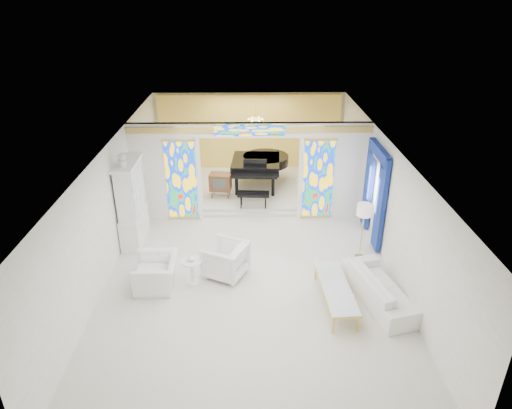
{
  "coord_description": "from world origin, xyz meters",
  "views": [
    {
      "loc": [
        -0.03,
        -10.59,
        6.51
      ],
      "look_at": [
        0.15,
        0.2,
        1.3
      ],
      "focal_mm": 32.0,
      "sensor_mm": 36.0,
      "label": 1
    }
  ],
  "objects_px": {
    "china_cabinet": "(132,203)",
    "tv_console": "(220,182)",
    "coffee_table": "(336,288)",
    "armchair_left": "(156,273)",
    "armchair_right": "(225,260)",
    "grand_piano": "(260,163)",
    "sofa": "(382,288)"
  },
  "relations": [
    {
      "from": "armchair_left",
      "to": "tv_console",
      "type": "xyz_separation_m",
      "value": [
        1.28,
        4.71,
        0.34
      ]
    },
    {
      "from": "armchair_left",
      "to": "sofa",
      "type": "height_order",
      "value": "armchair_left"
    },
    {
      "from": "coffee_table",
      "to": "armchair_left",
      "type": "bearing_deg",
      "value": 169.7
    },
    {
      "from": "grand_piano",
      "to": "armchair_left",
      "type": "bearing_deg",
      "value": -111.16
    },
    {
      "from": "armchair_right",
      "to": "sofa",
      "type": "xyz_separation_m",
      "value": [
        3.57,
        -1.08,
        -0.09
      ]
    },
    {
      "from": "armchair_right",
      "to": "tv_console",
      "type": "height_order",
      "value": "tv_console"
    },
    {
      "from": "armchair_right",
      "to": "sofa",
      "type": "distance_m",
      "value": 3.73
    },
    {
      "from": "coffee_table",
      "to": "grand_piano",
      "type": "bearing_deg",
      "value": 103.43
    },
    {
      "from": "armchair_left",
      "to": "sofa",
      "type": "relative_size",
      "value": 0.48
    },
    {
      "from": "coffee_table",
      "to": "tv_console",
      "type": "distance_m",
      "value": 6.17
    },
    {
      "from": "grand_piano",
      "to": "tv_console",
      "type": "distance_m",
      "value": 1.65
    },
    {
      "from": "china_cabinet",
      "to": "armchair_left",
      "type": "bearing_deg",
      "value": -65.63
    },
    {
      "from": "armchair_left",
      "to": "armchair_right",
      "type": "xyz_separation_m",
      "value": [
        1.62,
        0.43,
        0.07
      ]
    },
    {
      "from": "tv_console",
      "to": "china_cabinet",
      "type": "bearing_deg",
      "value": -123.84
    },
    {
      "from": "armchair_left",
      "to": "grand_piano",
      "type": "distance_m",
      "value": 6.25
    },
    {
      "from": "armchair_right",
      "to": "grand_piano",
      "type": "xyz_separation_m",
      "value": [
        0.99,
        5.21,
        0.57
      ]
    },
    {
      "from": "armchair_right",
      "to": "grand_piano",
      "type": "relative_size",
      "value": 0.31
    },
    {
      "from": "china_cabinet",
      "to": "grand_piano",
      "type": "distance_m",
      "value": 5.01
    },
    {
      "from": "sofa",
      "to": "coffee_table",
      "type": "distance_m",
      "value": 1.07
    },
    {
      "from": "armchair_left",
      "to": "grand_piano",
      "type": "bearing_deg",
      "value": 152.92
    },
    {
      "from": "tv_console",
      "to": "grand_piano",
      "type": "bearing_deg",
      "value": 42.48
    },
    {
      "from": "china_cabinet",
      "to": "grand_piano",
      "type": "xyz_separation_m",
      "value": [
        3.58,
        3.5,
        -0.17
      ]
    },
    {
      "from": "coffee_table",
      "to": "tv_console",
      "type": "bearing_deg",
      "value": 117.59
    },
    {
      "from": "china_cabinet",
      "to": "tv_console",
      "type": "distance_m",
      "value": 3.45
    },
    {
      "from": "armchair_left",
      "to": "tv_console",
      "type": "relative_size",
      "value": 1.4
    },
    {
      "from": "sofa",
      "to": "armchair_left",
      "type": "bearing_deg",
      "value": 68.84
    },
    {
      "from": "china_cabinet",
      "to": "tv_console",
      "type": "relative_size",
      "value": 3.39
    },
    {
      "from": "armchair_right",
      "to": "coffee_table",
      "type": "xyz_separation_m",
      "value": [
        2.52,
        -1.19,
        -0.01
      ]
    },
    {
      "from": "armchair_left",
      "to": "china_cabinet",
      "type": "bearing_deg",
      "value": -157.89
    },
    {
      "from": "china_cabinet",
      "to": "armchair_left",
      "type": "relative_size",
      "value": 2.43
    },
    {
      "from": "sofa",
      "to": "coffee_table",
      "type": "relative_size",
      "value": 1.11
    },
    {
      "from": "sofa",
      "to": "tv_console",
      "type": "height_order",
      "value": "tv_console"
    }
  ]
}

